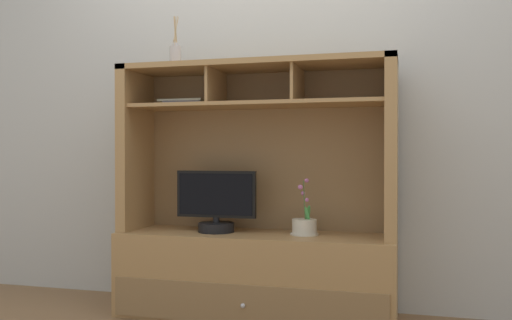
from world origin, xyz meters
TOP-DOWN VIEW (x-y plane):
  - floor_plane at (0.00, 0.00)m, footprint 6.00×6.00m
  - back_wall at (0.00, 0.27)m, footprint 6.00×0.02m
  - media_console at (0.00, 0.01)m, footprint 1.50×0.50m
  - tv_monitor at (-0.22, -0.03)m, footprint 0.45×0.20m
  - potted_orchid at (0.27, -0.00)m, footprint 0.15×0.15m
  - magazine_stack_left at (-0.43, 0.05)m, footprint 0.27×0.21m
  - diffuser_bottle at (-0.49, 0.03)m, footprint 0.07×0.07m

SIDE VIEW (x-z plane):
  - floor_plane at x=0.00m, z-range -0.02..0.00m
  - media_console at x=0.00m, z-range -0.28..1.10m
  - potted_orchid at x=0.27m, z-range 0.35..0.65m
  - tv_monitor at x=-0.22m, z-range 0.43..0.77m
  - magazine_stack_left at x=-0.43m, z-range 1.17..1.20m
  - back_wall at x=0.00m, z-range 0.00..2.80m
  - diffuser_bottle at x=-0.49m, z-range 1.30..1.60m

